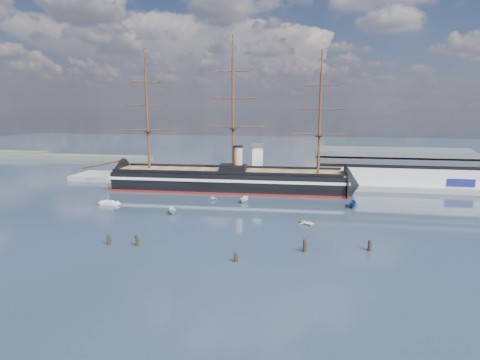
# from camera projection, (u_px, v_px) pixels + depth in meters

# --- Properties ---
(ground) EXTENTS (600.00, 600.00, 0.00)m
(ground) POSITION_uv_depth(u_px,v_px,m) (236.00, 203.00, 134.97)
(ground) COLOR #1E262D
(ground) RESTS_ON ground
(quay) EXTENTS (180.00, 18.00, 2.00)m
(quay) POSITION_uv_depth(u_px,v_px,m) (275.00, 184.00, 168.11)
(quay) COLOR slate
(quay) RESTS_ON ground
(warehouse) EXTENTS (63.00, 21.00, 11.60)m
(warehouse) POSITION_uv_depth(u_px,v_px,m) (394.00, 167.00, 162.31)
(warehouse) COLOR #B7BABC
(warehouse) RESTS_ON ground
(quay_tower) EXTENTS (5.00, 5.00, 15.00)m
(quay_tower) POSITION_uv_depth(u_px,v_px,m) (258.00, 162.00, 164.61)
(quay_tower) COLOR silver
(quay_tower) RESTS_ON ground
(shoreline) EXTENTS (120.00, 10.00, 4.00)m
(shoreline) POSITION_uv_depth(u_px,v_px,m) (45.00, 156.00, 250.47)
(shoreline) COLOR #3F4C38
(shoreline) RESTS_ON ground
(warship) EXTENTS (113.14, 19.26, 53.94)m
(warship) POSITION_uv_depth(u_px,v_px,m) (224.00, 180.00, 155.05)
(warship) COLOR black
(warship) RESTS_ON ground
(sailboat) EXTENTS (6.63, 3.11, 10.21)m
(sailboat) POSITION_uv_depth(u_px,v_px,m) (109.00, 203.00, 132.98)
(sailboat) COLOR silver
(sailboat) RESTS_ON ground
(motorboat_a) EXTENTS (6.73, 4.83, 2.54)m
(motorboat_a) POSITION_uv_depth(u_px,v_px,m) (173.00, 214.00, 121.54)
(motorboat_a) COLOR silver
(motorboat_a) RESTS_ON ground
(motorboat_c) EXTENTS (6.35, 3.44, 2.41)m
(motorboat_c) POSITION_uv_depth(u_px,v_px,m) (244.00, 202.00, 136.32)
(motorboat_c) COLOR white
(motorboat_c) RESTS_ON ground
(motorboat_d) EXTENTS (5.88, 5.07, 2.01)m
(motorboat_d) POSITION_uv_depth(u_px,v_px,m) (213.00, 200.00, 140.13)
(motorboat_d) COLOR white
(motorboat_d) RESTS_ON ground
(motorboat_e) EXTENTS (3.08, 3.44, 1.55)m
(motorboat_e) POSITION_uv_depth(u_px,v_px,m) (308.00, 225.00, 110.58)
(motorboat_e) COLOR beige
(motorboat_e) RESTS_ON ground
(motorboat_f) EXTENTS (6.49, 2.57, 2.57)m
(motorboat_f) POSITION_uv_depth(u_px,v_px,m) (352.00, 208.00, 129.34)
(motorboat_f) COLOR navy
(motorboat_f) RESTS_ON ground
(piling_near_left) EXTENTS (0.64, 0.64, 3.32)m
(piling_near_left) POSITION_uv_depth(u_px,v_px,m) (137.00, 246.00, 94.16)
(piling_near_left) COLOR black
(piling_near_left) RESTS_ON ground
(piling_near_mid) EXTENTS (0.64, 0.64, 2.76)m
(piling_near_mid) POSITION_uv_depth(u_px,v_px,m) (235.00, 262.00, 84.52)
(piling_near_mid) COLOR black
(piling_near_mid) RESTS_ON ground
(piling_near_right) EXTENTS (0.64, 0.64, 3.69)m
(piling_near_right) POSITION_uv_depth(u_px,v_px,m) (304.00, 252.00, 90.26)
(piling_near_right) COLOR black
(piling_near_right) RESTS_ON ground
(piling_far_right) EXTENTS (0.64, 0.64, 3.21)m
(piling_far_right) POSITION_uv_depth(u_px,v_px,m) (369.00, 251.00, 90.99)
(piling_far_right) COLOR black
(piling_far_right) RESTS_ON ground
(piling_extra) EXTENTS (0.64, 0.64, 3.16)m
(piling_extra) POSITION_uv_depth(u_px,v_px,m) (108.00, 245.00, 94.88)
(piling_extra) COLOR black
(piling_extra) RESTS_ON ground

